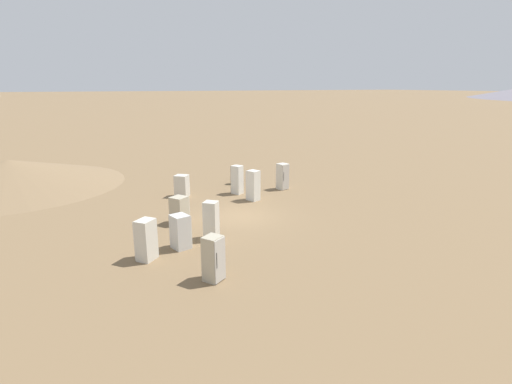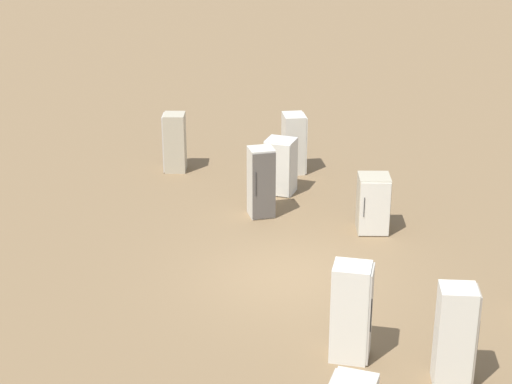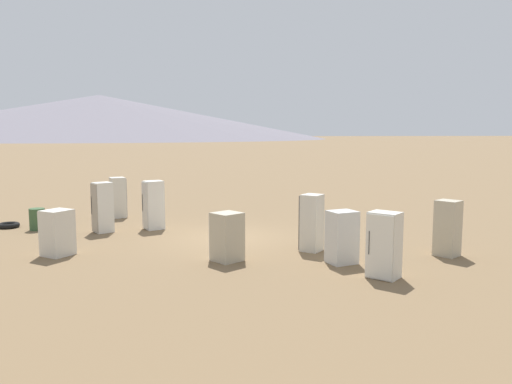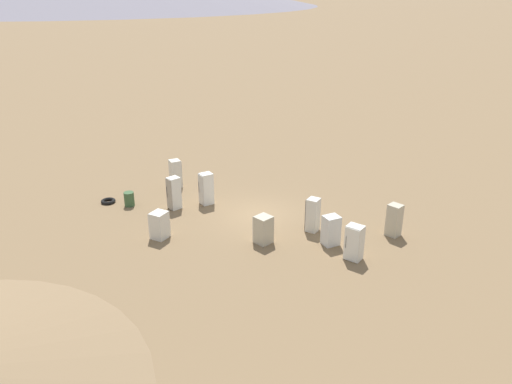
# 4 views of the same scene
# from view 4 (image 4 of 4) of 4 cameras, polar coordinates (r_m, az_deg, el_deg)

# --- Properties ---
(ground_plane) EXTENTS (1000.00, 1000.00, 0.00)m
(ground_plane) POSITION_cam_4_polar(r_m,az_deg,el_deg) (28.03, 0.20, -2.61)
(ground_plane) COLOR brown
(discarded_fridge_0) EXTENTS (0.89, 0.86, 1.53)m
(discarded_fridge_0) POSITION_cam_4_polar(r_m,az_deg,el_deg) (24.92, 8.55, -4.35)
(discarded_fridge_0) COLOR silver
(discarded_fridge_0) RESTS_ON ground_plane
(discarded_fridge_1) EXTENTS (1.04, 1.05, 1.43)m
(discarded_fridge_1) POSITION_cam_4_polar(r_m,az_deg,el_deg) (24.82, 0.83, -4.31)
(discarded_fridge_1) COLOR #B2A88E
(discarded_fridge_1) RESTS_ON ground_plane
(discarded_fridge_2) EXTENTS (0.88, 0.88, 1.71)m
(discarded_fridge_2) POSITION_cam_4_polar(r_m,az_deg,el_deg) (26.41, 15.53, -3.12)
(discarded_fridge_2) COLOR #B2A88E
(discarded_fridge_2) RESTS_ON ground_plane
(discarded_fridge_3) EXTENTS (0.97, 0.98, 1.73)m
(discarded_fridge_3) POSITION_cam_4_polar(r_m,az_deg,el_deg) (23.74, 11.15, -5.71)
(discarded_fridge_3) COLOR beige
(discarded_fridge_3) RESTS_ON ground_plane
(discarded_fridge_4) EXTENTS (0.88, 0.81, 1.90)m
(discarded_fridge_4) POSITION_cam_4_polar(r_m,az_deg,el_deg) (29.19, -5.71, 0.37)
(discarded_fridge_4) COLOR silver
(discarded_fridge_4) RESTS_ON ground_plane
(discarded_fridge_5) EXTENTS (0.80, 0.80, 1.79)m
(discarded_fridge_5) POSITION_cam_4_polar(r_m,az_deg,el_deg) (31.93, -9.18, 2.08)
(discarded_fridge_5) COLOR beige
(discarded_fridge_5) RESTS_ON ground_plane
(discarded_fridge_6) EXTENTS (0.86, 0.86, 1.82)m
(discarded_fridge_6) POSITION_cam_4_polar(r_m,az_deg,el_deg) (26.06, 6.49, -2.61)
(discarded_fridge_6) COLOR beige
(discarded_fridge_6) RESTS_ON ground_plane
(discarded_fridge_7) EXTENTS (1.08, 1.09, 1.41)m
(discarded_fridge_7) POSITION_cam_4_polar(r_m,az_deg,el_deg) (25.75, -10.99, -3.73)
(discarded_fridge_7) COLOR beige
(discarded_fridge_7) RESTS_ON ground_plane
(discarded_fridge_8) EXTENTS (0.85, 0.81, 1.90)m
(discarded_fridge_8) POSITION_cam_4_polar(r_m,az_deg,el_deg) (28.82, -9.36, -0.13)
(discarded_fridge_8) COLOR silver
(discarded_fridge_8) RESTS_ON ground_plane
(scrap_tire) EXTENTS (0.84, 0.84, 0.19)m
(scrap_tire) POSITION_cam_4_polar(r_m,az_deg,el_deg) (30.79, -16.54, -1.01)
(scrap_tire) COLOR black
(scrap_tire) RESTS_ON ground_plane
(rusty_barrel) EXTENTS (0.58, 0.58, 0.84)m
(rusty_barrel) POSITION_cam_4_polar(r_m,az_deg,el_deg) (29.91, -14.29, -0.78)
(rusty_barrel) COLOR #385633
(rusty_barrel) RESTS_ON ground_plane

